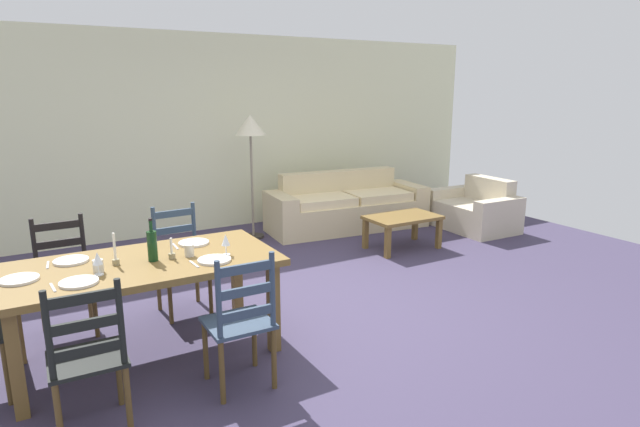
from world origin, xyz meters
TOP-DOWN VIEW (x-y plane):
  - ground_plane at (0.00, 0.00)m, footprint 9.60×9.60m
  - wall_far at (0.00, 3.30)m, footprint 9.60×0.16m
  - dining_table at (-1.36, -0.13)m, footprint 1.90×0.96m
  - dining_chair_near_left at (-1.85, -0.89)m, footprint 0.43×0.41m
  - dining_chair_near_right at (-0.92, -0.88)m, footprint 0.42×0.40m
  - dining_chair_far_left at (-1.84, 0.63)m, footprint 0.43×0.41m
  - dining_chair_far_right at (-0.91, 0.59)m, footprint 0.44×0.42m
  - dinner_plate_near_left at (-1.81, -0.38)m, footprint 0.24×0.24m
  - fork_near_left at (-1.96, -0.38)m, footprint 0.03×0.17m
  - dinner_plate_near_right at (-0.91, -0.38)m, footprint 0.24×0.24m
  - fork_near_right at (-1.06, -0.38)m, footprint 0.03×0.17m
  - dinner_plate_far_left at (-1.81, 0.12)m, footprint 0.24×0.24m
  - fork_far_left at (-1.96, 0.12)m, footprint 0.03×0.17m
  - dinner_plate_far_right at (-0.91, 0.12)m, footprint 0.24×0.24m
  - fork_far_right at (-1.06, 0.12)m, footprint 0.02×0.17m
  - dinner_plate_head_west at (-2.14, -0.13)m, footprint 0.24×0.24m
  - wine_bottle at (-1.29, -0.15)m, footprint 0.07×0.07m
  - wine_glass_near_left at (-1.68, -0.28)m, footprint 0.06×0.06m
  - wine_glass_near_right at (-0.79, -0.29)m, footprint 0.06×0.06m
  - coffee_cup_primary at (-1.03, -0.18)m, footprint 0.07×0.07m
  - coffee_cup_secondary at (-1.67, -0.22)m, footprint 0.07×0.07m
  - candle_tall at (-1.54, -0.11)m, footprint 0.05×0.05m
  - candle_short at (-1.16, -0.17)m, footprint 0.05×0.05m
  - couch at (1.95, 2.31)m, footprint 2.34×1.01m
  - coffee_table at (2.01, 1.10)m, footprint 0.90×0.56m
  - armchair_upholstered at (3.56, 1.34)m, footprint 0.83×1.18m
  - standing_lamp at (0.59, 2.50)m, footprint 0.40×0.40m

SIDE VIEW (x-z plane):
  - ground_plane at x=0.00m, z-range -0.02..0.00m
  - armchair_upholstered at x=3.56m, z-range -0.11..0.61m
  - couch at x=1.95m, z-range -0.11..0.69m
  - coffee_table at x=2.01m, z-range 0.15..0.57m
  - dining_chair_near_left at x=-1.85m, z-range 0.00..0.96m
  - dining_chair_near_right at x=-0.92m, z-range 0.00..0.96m
  - dining_chair_far_left at x=-1.84m, z-range 0.00..0.96m
  - dining_chair_far_right at x=-0.91m, z-range 0.00..0.96m
  - dining_table at x=-1.36m, z-range 0.29..1.04m
  - fork_near_left at x=-1.96m, z-range 0.75..0.76m
  - fork_near_right at x=-1.06m, z-range 0.75..0.76m
  - fork_far_left at x=-1.96m, z-range 0.75..0.76m
  - fork_far_right at x=-1.06m, z-range 0.75..0.76m
  - dinner_plate_near_left at x=-1.81m, z-range 0.75..0.77m
  - dinner_plate_near_right at x=-0.91m, z-range 0.75..0.77m
  - dinner_plate_far_left at x=-1.81m, z-range 0.75..0.77m
  - dinner_plate_far_right at x=-0.91m, z-range 0.75..0.77m
  - dinner_plate_head_west at x=-2.14m, z-range 0.75..0.77m
  - candle_short at x=-1.16m, z-range 0.71..0.87m
  - coffee_cup_primary at x=-1.03m, z-range 0.75..0.84m
  - coffee_cup_secondary at x=-1.67m, z-range 0.75..0.84m
  - candle_tall at x=-1.54m, z-range 0.70..0.93m
  - wine_glass_near_left at x=-1.68m, z-range 0.78..0.94m
  - wine_glass_near_right at x=-0.79m, z-range 0.78..0.94m
  - wine_bottle at x=-1.29m, z-range 0.71..1.03m
  - wall_far at x=0.00m, z-range 0.00..2.70m
  - standing_lamp at x=0.59m, z-range 0.59..2.23m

